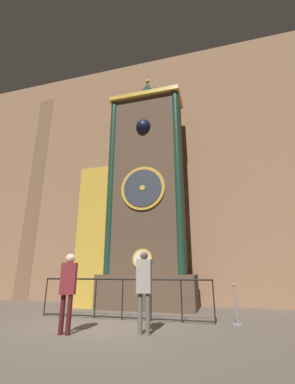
{
  "coord_description": "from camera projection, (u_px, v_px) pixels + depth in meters",
  "views": [
    {
      "loc": [
        3.09,
        -6.46,
        1.32
      ],
      "look_at": [
        0.29,
        3.73,
        4.64
      ],
      "focal_mm": 24.0,
      "sensor_mm": 36.0,
      "label": 1
    }
  ],
  "objects": [
    {
      "name": "ground_plane",
      "position": [
        96.0,
        328.0,
        6.33
      ],
      "size": [
        28.0,
        28.0,
        0.0
      ],
      "primitive_type": "plane",
      "color": "brown"
    },
    {
      "name": "cathedral_back_wall",
      "position": [
        148.0,
        167.0,
        13.05
      ],
      "size": [
        24.0,
        0.32,
        12.96
      ],
      "color": "#936B4C",
      "rests_on": "ground_plane"
    },
    {
      "name": "clock_tower",
      "position": [
        139.0,
        199.0,
        11.07
      ],
      "size": [
        4.83,
        1.79,
        10.53
      ],
      "color": "brown",
      "rests_on": "ground_plane"
    },
    {
      "name": "railing_fence",
      "position": [
        122.0,
        296.0,
        7.71
      ],
      "size": [
        5.37,
        0.05,
        1.15
      ],
      "color": "black",
      "rests_on": "ground_plane"
    },
    {
      "name": "visitor_near",
      "position": [
        68.0,
        284.0,
        5.98
      ],
      "size": [
        0.39,
        0.32,
        1.75
      ],
      "rotation": [
        0.0,
        0.0,
        0.33
      ],
      "color": "#461518",
      "rests_on": "ground_plane"
    },
    {
      "name": "visitor_far",
      "position": [
        144.0,
        283.0,
        6.0
      ],
      "size": [
        0.36,
        0.26,
        1.8
      ],
      "rotation": [
        0.0,
        0.0,
        0.11
      ],
      "color": "#58554F",
      "rests_on": "ground_plane"
    },
    {
      "name": "stanchion_post",
      "position": [
        236.0,
        311.0,
        6.77
      ],
      "size": [
        0.28,
        0.28,
        1.04
      ],
      "color": "gray",
      "rests_on": "ground_plane"
    }
  ]
}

